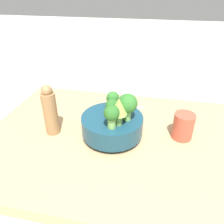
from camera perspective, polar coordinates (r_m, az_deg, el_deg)
The scene contains 11 objects.
ground_plane at distance 0.78m, azimuth 2.45°, elevation -8.83°, with size 6.00×6.00×0.00m, color beige.
table at distance 0.77m, azimuth 2.49°, elevation -7.68°, with size 0.94×0.65×0.04m.
bowl at distance 0.73m, azimuth -0.00°, elevation -3.59°, with size 0.20×0.20×0.08m.
broccoli_floret_center at distance 0.69m, azimuth -0.00°, elevation 1.14°, with size 0.05×0.05×0.06m.
broccoli_floret_front at distance 0.74m, azimuth 0.22°, elevation 3.51°, with size 0.04×0.04×0.07m.
broccoli_floret_back at distance 0.64m, azimuth -0.11°, elevation -0.68°, with size 0.05×0.05×0.08m.
broccoli_floret_left at distance 0.67m, azimuth 4.09°, elevation 2.00°, with size 0.06×0.06×0.09m.
romanesco_piece_far at distance 0.65m, azimuth 1.73°, elevation 1.08°, with size 0.05×0.05×0.09m.
cup at distance 0.76m, azimuth 18.08°, elevation -3.53°, with size 0.07×0.07×0.09m.
pepper_mill at distance 0.76m, azimuth -15.86°, elevation 0.26°, with size 0.05×0.05×0.18m.
fork at distance 0.93m, azimuth 2.92°, elevation 1.56°, with size 0.17×0.02×0.01m.
Camera 1 is at (-0.09, 0.59, 0.50)m, focal length 35.00 mm.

